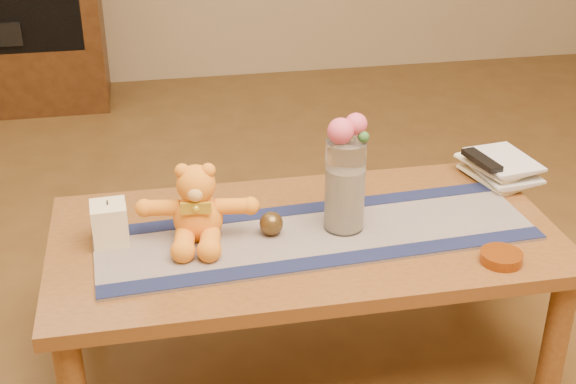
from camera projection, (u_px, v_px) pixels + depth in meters
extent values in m
plane|color=#513517|center=(304.00, 360.00, 2.35)|extent=(5.50, 5.50, 0.00)
cube|color=brown|center=(306.00, 238.00, 2.15)|extent=(1.40, 0.70, 0.04)
cylinder|color=brown|center=(556.00, 339.00, 2.11)|extent=(0.07, 0.07, 0.41)
cylinder|color=brown|center=(84.00, 274.00, 2.40)|extent=(0.07, 0.07, 0.41)
cylinder|color=brown|center=(471.00, 235.00, 2.62)|extent=(0.07, 0.07, 0.41)
cube|color=#1E1A48|center=(317.00, 235.00, 2.12)|extent=(1.22, 0.41, 0.01)
cube|color=#141A3D|center=(333.00, 260.00, 1.99)|extent=(1.20, 0.13, 0.00)
cube|color=#141A3D|center=(303.00, 209.00, 2.24)|extent=(1.20, 0.13, 0.00)
cube|color=beige|center=(110.00, 223.00, 2.06)|extent=(0.10, 0.10, 0.11)
cylinder|color=black|center=(107.00, 203.00, 2.03)|extent=(0.00, 0.00, 0.01)
cylinder|color=silver|center=(345.00, 186.00, 2.09)|extent=(0.11, 0.11, 0.26)
cylinder|color=beige|center=(344.00, 198.00, 2.11)|extent=(0.09, 0.09, 0.18)
sphere|color=#DB4D66|center=(341.00, 131.00, 2.00)|extent=(0.07, 0.07, 0.07)
sphere|color=#DB4D66|center=(356.00, 124.00, 2.02)|extent=(0.06, 0.06, 0.06)
sphere|color=#5457B7|center=(347.00, 126.00, 2.05)|extent=(0.04, 0.04, 0.04)
sphere|color=#5457B7|center=(334.00, 132.00, 2.03)|extent=(0.04, 0.04, 0.04)
sphere|color=#33662D|center=(364.00, 137.00, 2.01)|extent=(0.03, 0.03, 0.03)
sphere|color=#523B1B|center=(271.00, 224.00, 2.10)|extent=(0.08, 0.08, 0.07)
imported|color=#F6EABE|center=(477.00, 181.00, 2.41)|extent=(0.21, 0.26, 0.02)
imported|color=#F6EABE|center=(480.00, 175.00, 2.40)|extent=(0.19, 0.24, 0.02)
imported|color=#F6EABE|center=(476.00, 170.00, 2.39)|extent=(0.22, 0.26, 0.02)
imported|color=#F6EABE|center=(481.00, 164.00, 2.38)|extent=(0.19, 0.24, 0.02)
cube|color=black|center=(482.00, 160.00, 2.36)|extent=(0.07, 0.17, 0.02)
cylinder|color=#BF5914|center=(501.00, 257.00, 2.00)|extent=(0.14, 0.14, 0.03)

